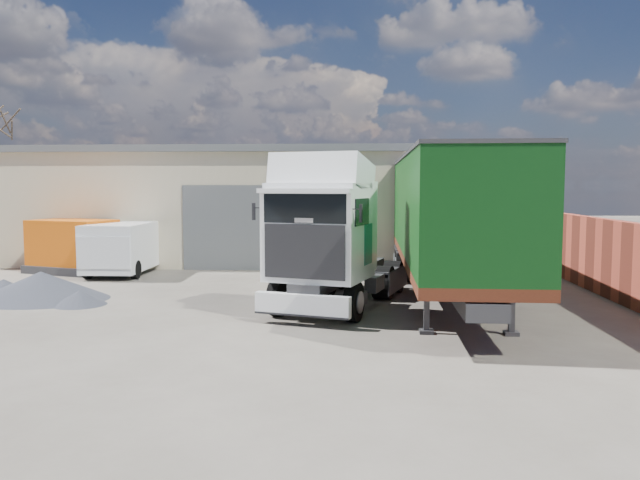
# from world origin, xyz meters

# --- Properties ---
(ground) EXTENTS (120.00, 120.00, 0.00)m
(ground) POSITION_xyz_m (0.00, 0.00, 0.00)
(ground) COLOR black
(ground) RESTS_ON ground
(warehouse) EXTENTS (30.60, 12.60, 5.42)m
(warehouse) POSITION_xyz_m (-6.00, 16.00, 2.66)
(warehouse) COLOR beige
(warehouse) RESTS_ON ground
(brick_boundary_wall) EXTENTS (0.35, 26.00, 2.50)m
(brick_boundary_wall) POSITION_xyz_m (11.50, 6.00, 1.25)
(brick_boundary_wall) COLOR maroon
(brick_boundary_wall) RESTS_ON ground
(tractor_unit) EXTENTS (4.29, 6.99, 4.47)m
(tractor_unit) POSITION_xyz_m (2.62, 1.65, 1.88)
(tractor_unit) COLOR black
(tractor_unit) RESTS_ON ground
(box_trailer) EXTENTS (3.17, 13.61, 4.50)m
(box_trailer) POSITION_xyz_m (6.19, 3.37, 2.75)
(box_trailer) COLOR #2D2D30
(box_trailer) RESTS_ON ground
(panel_van) EXTENTS (2.21, 5.14, 2.08)m
(panel_van) POSITION_xyz_m (-6.10, 8.79, 1.07)
(panel_van) COLOR black
(panel_van) RESTS_ON ground
(orange_skip) EXTENTS (3.99, 3.14, 2.18)m
(orange_skip) POSITION_xyz_m (-8.35, 8.91, 0.95)
(orange_skip) COLOR #2D2D30
(orange_skip) RESTS_ON ground
(gravel_heap) EXTENTS (5.06, 4.38, 0.88)m
(gravel_heap) POSITION_xyz_m (-6.64, 2.87, 0.41)
(gravel_heap) COLOR black
(gravel_heap) RESTS_ON ground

